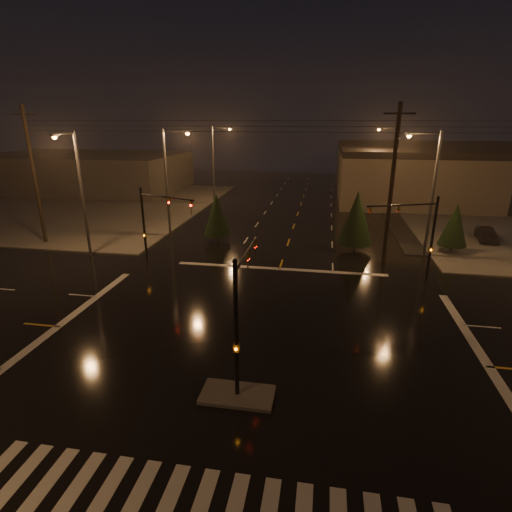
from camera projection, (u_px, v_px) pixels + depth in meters
name	position (u px, v px, depth m)	size (l,w,h in m)	color
ground	(254.00, 345.00, 20.17)	(140.00, 140.00, 0.00)	black
sidewalk_nw	(72.00, 205.00, 52.96)	(36.00, 36.00, 0.12)	#4C4A44
median_island	(237.00, 395.00, 16.42)	(3.00, 1.60, 0.15)	#4C4A44
crosswalk	(201.00, 506.00, 11.79)	(15.00, 2.60, 0.01)	beige
stop_bar_far	(280.00, 269.00, 30.42)	(16.00, 0.50, 0.01)	beige
commercial_block	(86.00, 172.00, 64.06)	(30.00, 18.00, 5.60)	#443F3B
signal_mast_median	(241.00, 304.00, 16.09)	(0.25, 4.59, 6.00)	black
signal_mast_ne	(419.00, 229.00, 26.84)	(4.84, 1.86, 6.00)	black
signal_mast_nw	(153.00, 218.00, 29.92)	(4.84, 1.86, 6.00)	black
streetlight_1	(169.00, 176.00, 36.87)	(2.77, 0.32, 10.00)	#38383A
streetlight_2	(215.00, 160.00, 51.77)	(2.77, 0.32, 10.00)	#38383A
streetlight_3	(430.00, 186.00, 31.38)	(2.77, 0.32, 10.00)	#38383A
streetlight_4	(392.00, 161.00, 50.02)	(2.77, 0.32, 10.00)	#38383A
streetlight_5	(79.00, 187.00, 31.30)	(0.32, 2.77, 10.00)	#38383A
utility_pole_0	(34.00, 176.00, 34.78)	(2.20, 0.32, 12.00)	black
utility_pole_1	(392.00, 185.00, 29.93)	(2.20, 0.32, 12.00)	black
conifer_0	(455.00, 224.00, 33.22)	(2.32, 2.32, 4.32)	black
conifer_3	(217.00, 214.00, 36.34)	(2.43, 2.43, 4.50)	black
conifer_4	(356.00, 217.00, 33.62)	(2.92, 2.92, 5.26)	black
car_parked	(487.00, 234.00, 37.09)	(1.63, 4.05, 1.38)	black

